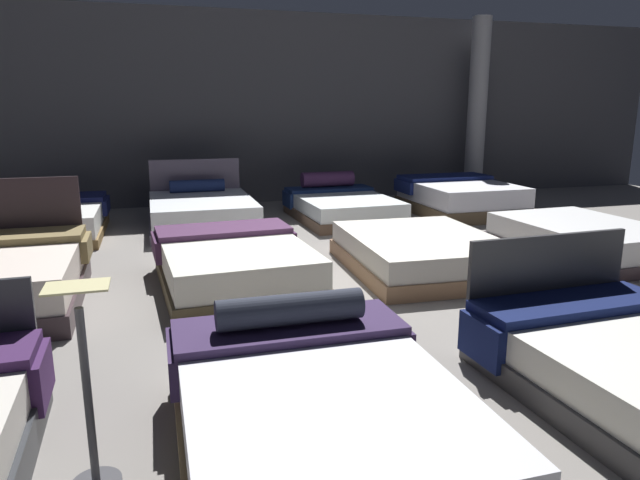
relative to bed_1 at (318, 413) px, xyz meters
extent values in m
cube|color=gray|center=(1.06, 3.11, -0.25)|extent=(18.00, 18.00, 0.02)
cube|color=#47474C|center=(1.06, 8.24, 1.51)|extent=(18.00, 0.06, 3.50)
cube|color=#3E214F|center=(-1.44, 0.75, 0.05)|extent=(0.07, 0.46, 0.29)
cube|color=olive|center=(0.00, -0.05, -0.16)|extent=(1.44, 2.00, 0.15)
cube|color=silver|center=(0.00, -0.05, 0.06)|extent=(1.38, 1.94, 0.29)
cube|color=#3B2A51|center=(0.00, 0.65, 0.23)|extent=(1.42, 0.55, 0.05)
cube|color=#3B2A51|center=(-0.71, 0.65, 0.09)|extent=(0.06, 0.55, 0.23)
cube|color=#3B2A51|center=(0.72, 0.64, 0.09)|extent=(0.06, 0.55, 0.23)
cylinder|color=#2A2E3D|center=(0.00, 0.60, 0.37)|extent=(0.90, 0.20, 0.19)
cube|color=#323235|center=(2.07, 0.88, 0.20)|extent=(1.37, 0.09, 0.87)
cube|color=#121C4E|center=(2.08, 0.62, 0.18)|extent=(1.46, 0.52, 0.07)
cube|color=#121C4E|center=(1.34, 0.59, 0.00)|extent=(0.08, 0.47, 0.30)
cube|color=#34272B|center=(-2.22, 3.92, 0.31)|extent=(1.45, 0.05, 1.08)
cube|color=olive|center=(-2.22, 3.61, 0.29)|extent=(1.52, 0.56, 0.07)
cube|color=olive|center=(-1.45, 3.61, 0.14)|extent=(0.08, 0.56, 0.22)
cube|color=brown|center=(0.01, 3.02, -0.15)|extent=(1.56, 2.04, 0.16)
cube|color=silver|center=(0.01, 3.02, 0.07)|extent=(1.50, 1.98, 0.28)
cube|color=#492A4A|center=(-0.03, 3.65, 0.23)|extent=(1.47, 0.73, 0.06)
cube|color=#492A4A|center=(-0.75, 3.61, 0.09)|extent=(0.10, 0.65, 0.23)
cube|color=#492A4A|center=(0.70, 3.69, 0.09)|extent=(0.10, 0.65, 0.23)
cube|color=#916C4D|center=(2.10, 3.04, -0.15)|extent=(1.68, 2.12, 0.17)
cube|color=silver|center=(2.10, 3.04, 0.05)|extent=(1.62, 2.06, 0.23)
cube|color=#32262B|center=(4.31, 3.04, -0.16)|extent=(1.58, 2.12, 0.14)
cube|color=silver|center=(4.31, 3.04, 0.04)|extent=(1.51, 2.06, 0.27)
cube|color=brown|center=(-2.19, 6.07, -0.17)|extent=(1.47, 2.07, 0.13)
cube|color=white|center=(-2.19, 6.07, 0.04)|extent=(1.41, 2.01, 0.29)
cube|color=navy|center=(-2.18, 6.70, 0.22)|extent=(1.44, 0.74, 0.07)
cube|color=navy|center=(-2.92, 6.71, 0.08)|extent=(0.07, 0.73, 0.22)
cube|color=navy|center=(-1.45, 6.70, 0.08)|extent=(0.07, 0.73, 0.22)
cube|color=#564C60|center=(-0.05, 6.05, -0.16)|extent=(1.55, 2.07, 0.15)
cube|color=silver|center=(-0.05, 6.05, 0.07)|extent=(1.49, 2.01, 0.30)
cube|color=#564C60|center=(-0.05, 7.08, 0.24)|extent=(1.46, 0.04, 0.95)
cylinder|color=navy|center=(-0.05, 6.76, 0.31)|extent=(0.87, 0.20, 0.20)
cube|color=brown|center=(2.20, 6.05, -0.16)|extent=(1.53, 2.10, 0.16)
cube|color=silver|center=(2.20, 6.05, 0.03)|extent=(1.47, 2.04, 0.22)
cube|color=navy|center=(2.18, 6.78, 0.17)|extent=(1.47, 0.57, 0.05)
cube|color=navy|center=(1.45, 6.76, 0.02)|extent=(0.07, 0.53, 0.25)
cube|color=navy|center=(2.92, 6.80, 0.02)|extent=(0.07, 0.53, 0.25)
cylinder|color=#47264C|center=(2.18, 6.85, 0.33)|extent=(0.93, 0.28, 0.26)
cube|color=#4F3F2C|center=(4.32, 6.01, -0.13)|extent=(1.61, 1.96, 0.20)
cube|color=silver|center=(4.32, 6.01, 0.13)|extent=(1.55, 1.90, 0.32)
cube|color=navy|center=(4.32, 6.61, 0.32)|extent=(1.59, 0.68, 0.07)
cube|color=navy|center=(3.52, 6.61, 0.18)|extent=(0.07, 0.68, 0.21)
cube|color=navy|center=(5.13, 6.62, 0.18)|extent=(0.07, 0.68, 0.21)
cylinder|color=#3F3F44|center=(-1.11, 0.06, 0.22)|extent=(0.04, 0.04, 0.92)
cube|color=beige|center=(-1.11, 0.06, 0.78)|extent=(0.28, 0.20, 0.01)
cylinder|color=#99999E|center=(5.60, 7.75, 1.51)|extent=(0.37, 0.37, 3.50)
camera|label=1|loc=(-0.76, -2.60, 1.57)|focal=32.08mm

